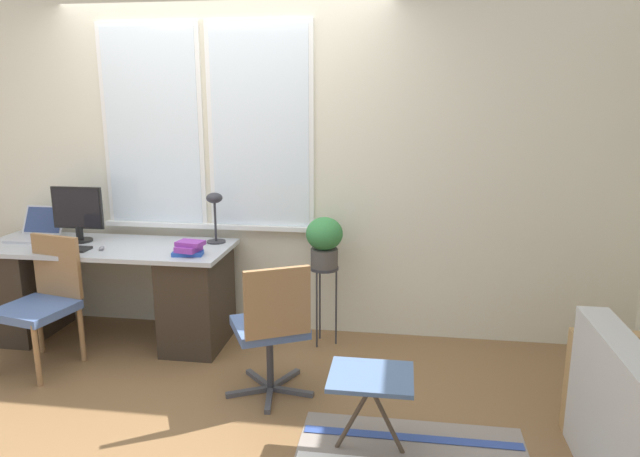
% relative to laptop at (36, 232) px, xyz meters
% --- Properties ---
extents(ground_plane, '(14.00, 14.00, 0.00)m').
position_rel_laptop_xyz_m(ground_plane, '(1.46, -0.46, -0.79)').
color(ground_plane, brown).
extents(wall_back_with_window, '(9.00, 0.12, 2.70)m').
position_rel_laptop_xyz_m(wall_back_with_window, '(1.45, 0.30, 0.57)').
color(wall_back_with_window, beige).
rests_on(wall_back_with_window, ground_plane).
extents(desk, '(1.87, 0.69, 0.74)m').
position_rel_laptop_xyz_m(desk, '(0.63, -0.12, -0.40)').
color(desk, '#B2B7BC').
rests_on(desk, ground_plane).
extents(laptop, '(0.33, 0.34, 0.23)m').
position_rel_laptop_xyz_m(laptop, '(0.00, 0.00, 0.00)').
color(laptop, '#B7B7BC').
rests_on(laptop, desk).
extents(monitor, '(0.40, 0.18, 0.42)m').
position_rel_laptop_xyz_m(monitor, '(0.39, -0.04, 0.17)').
color(monitor, black).
rests_on(monitor, desk).
extents(keyboard, '(0.35, 0.13, 0.02)m').
position_rel_laptop_xyz_m(keyboard, '(0.42, -0.29, -0.04)').
color(keyboard, black).
rests_on(keyboard, desk).
extents(mouse, '(0.03, 0.06, 0.03)m').
position_rel_laptop_xyz_m(mouse, '(0.68, -0.26, -0.04)').
color(mouse, slate).
rests_on(mouse, desk).
extents(desk_lamp, '(0.14, 0.14, 0.38)m').
position_rel_laptop_xyz_m(desk_lamp, '(1.42, 0.08, 0.23)').
color(desk_lamp, '#2D2D33').
rests_on(desk_lamp, desk).
extents(book_stack, '(0.23, 0.18, 0.10)m').
position_rel_laptop_xyz_m(book_stack, '(1.35, -0.29, -0.00)').
color(book_stack, '#2851B2').
rests_on(book_stack, desk).
extents(desk_chair_wooden, '(0.52, 0.53, 0.89)m').
position_rel_laptop_xyz_m(desk_chair_wooden, '(0.41, -0.59, -0.32)').
color(desk_chair_wooden, olive).
rests_on(desk_chair_wooden, ground_plane).
extents(office_chair_swivel, '(0.57, 0.57, 0.87)m').
position_rel_laptop_xyz_m(office_chair_swivel, '(2.05, -0.79, -0.33)').
color(office_chair_swivel, '#47474C').
rests_on(office_chair_swivel, ground_plane).
extents(plant_stand, '(0.21, 0.21, 0.60)m').
position_rel_laptop_xyz_m(plant_stand, '(2.26, 0.03, -0.29)').
color(plant_stand, '#333338').
rests_on(plant_stand, ground_plane).
extents(potted_plant, '(0.27, 0.27, 0.37)m').
position_rel_laptop_xyz_m(potted_plant, '(2.26, 0.03, 0.01)').
color(potted_plant, '#514C47').
rests_on(potted_plant, plant_stand).
extents(folding_stool, '(0.43, 0.37, 0.44)m').
position_rel_laptop_xyz_m(folding_stool, '(2.68, -1.26, -0.40)').
color(folding_stool, slate).
rests_on(folding_stool, ground_plane).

